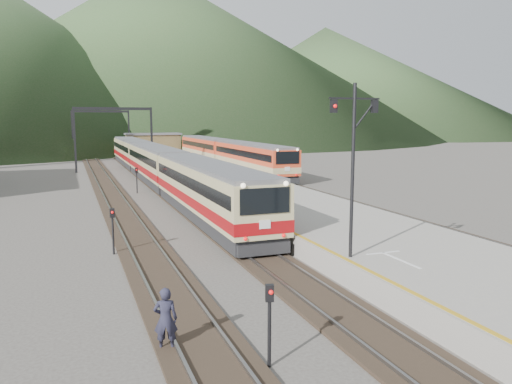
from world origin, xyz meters
name	(u,v)px	position (x,y,z in m)	size (l,w,h in m)	color
ground	(421,373)	(0.00, 0.00, 0.00)	(400.00, 400.00, 0.00)	#47423D
track_main	(158,184)	(0.00, 40.00, 0.07)	(2.60, 200.00, 0.23)	black
track_far	(107,186)	(-5.00, 40.00, 0.07)	(2.60, 200.00, 0.23)	black
track_second	(265,179)	(11.50, 40.00, 0.07)	(2.60, 200.00, 0.23)	black
platform	(218,180)	(5.60, 38.00, 0.50)	(8.00, 100.00, 1.00)	gray
gantry_near	(114,127)	(-2.85, 55.00, 5.59)	(9.55, 0.25, 8.00)	black
gantry_far	(101,125)	(-2.85, 80.00, 5.59)	(9.55, 0.25, 8.00)	black
station_shed	(153,142)	(5.60, 78.00, 2.57)	(9.40, 4.40, 3.10)	brown
hill_b	(151,51)	(30.00, 230.00, 37.50)	(220.00, 220.00, 75.00)	#294D22
hill_c	(324,81)	(110.00, 210.00, 25.00)	(160.00, 160.00, 50.00)	#294D22
main_train	(155,163)	(0.00, 41.48, 2.04)	(2.97, 60.85, 3.62)	tan
second_train	(226,153)	(11.50, 54.34, 2.04)	(2.97, 40.46, 3.63)	#D54423
signal_mast	(353,153)	(2.19, 7.15, 5.22)	(2.20, 0.23, 6.92)	black
short_signal_a	(269,314)	(-3.58, 1.68, 1.46)	(0.26, 0.21, 2.27)	black
short_signal_b	(137,177)	(-2.77, 34.79, 1.46)	(0.26, 0.22, 2.27)	black
short_signal_c	(113,225)	(-6.48, 14.68, 1.46)	(0.23, 0.18, 2.27)	black
worker	(166,319)	(-5.97, 3.60, 0.93)	(0.68, 0.44, 1.86)	#222133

